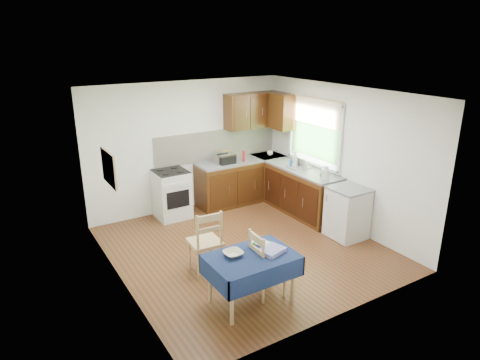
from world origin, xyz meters
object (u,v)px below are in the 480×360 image
dining_table (252,263)px  chair_near (265,262)px  sandwich_press (226,158)px  kettle (326,173)px  dish_rack (300,166)px  chair_far (206,240)px  toaster (222,159)px

dining_table → chair_near: 0.25m
chair_near → sandwich_press: (1.13, 3.00, 0.51)m
dining_table → kettle: 2.72m
dish_rack → dining_table: bearing=-157.9°
chair_far → sandwich_press: bearing=-121.6°
chair_far → sandwich_press: size_ratio=3.03×
chair_near → sandwich_press: size_ratio=2.83×
dining_table → toaster: size_ratio=3.93×
dish_rack → toaster: bearing=120.3°
toaster → dish_rack: toaster is taller
kettle → sandwich_press: bearing=119.4°
sandwich_press → toaster: bearing=-158.9°
dining_table → chair_far: (-0.16, 0.94, -0.04)m
sandwich_press → dish_rack: 1.45m
chair_far → dish_rack: (2.58, 1.10, 0.40)m
sandwich_press → dish_rack: bearing=-19.8°
sandwich_press → kettle: size_ratio=1.34×
chair_far → kettle: bearing=-168.2°
chair_far → chair_near: bearing=118.0°
chair_near → toaster: 3.22m
toaster → dish_rack: bearing=-50.2°
dish_rack → kettle: bearing=-112.1°
dish_rack → kettle: kettle is taller
dining_table → dish_rack: size_ratio=2.62×
chair_near → dish_rack: (2.18, 2.00, 0.44)m
dish_rack → chair_near: bearing=-155.7°
dining_table → chair_near: (0.23, 0.05, -0.07)m
chair_near → kettle: (2.13, 1.23, 0.52)m
sandwich_press → kettle: kettle is taller
chair_near → kettle: 2.51m
kettle → chair_near: bearing=-150.1°
dining_table → chair_far: bearing=86.9°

